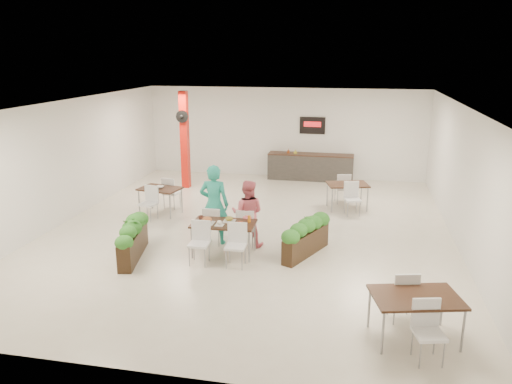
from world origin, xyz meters
TOP-DOWN VIEW (x-y plane):
  - ground at (0.00, 0.00)m, footprint 12.00×12.00m
  - room_shell at (0.00, 0.00)m, footprint 10.10×12.10m
  - red_column at (-3.00, 3.79)m, footprint 0.40×0.41m
  - service_counter at (1.00, 5.65)m, footprint 3.00×0.64m
  - main_table at (-0.24, -1.61)m, footprint 1.42×1.65m
  - diner_man at (-0.64, -0.95)m, footprint 0.71×0.47m
  - diner_woman at (0.16, -0.95)m, footprint 0.78×0.62m
  - planter_left at (-2.15, -2.17)m, footprint 0.70×1.82m
  - planter_right at (1.57, -1.26)m, footprint 0.94×1.62m
  - side_table_a at (-2.75, 0.91)m, footprint 1.24×1.67m
  - side_table_b at (2.37, 2.42)m, footprint 1.31×1.67m
  - side_table_c at (3.59, -4.34)m, footprint 1.52×1.67m

SIDE VIEW (x-z plane):
  - ground at x=0.00m, z-range 0.00..0.00m
  - planter_right at x=1.57m, z-range 0.03..0.93m
  - service_counter at x=1.00m, z-range -0.61..1.59m
  - planter_left at x=-2.15m, z-range 0.02..0.98m
  - side_table_a at x=-2.75m, z-range 0.16..1.09m
  - side_table_b at x=2.37m, z-range 0.16..1.09m
  - main_table at x=-0.24m, z-range 0.17..1.10m
  - side_table_c at x=3.59m, z-range 0.17..1.10m
  - diner_woman at x=0.16m, z-range 0.00..1.58m
  - diner_man at x=-0.64m, z-range 0.00..1.91m
  - red_column at x=-3.00m, z-range 0.04..3.24m
  - room_shell at x=0.00m, z-range 0.40..3.62m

